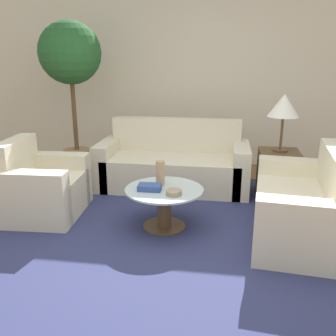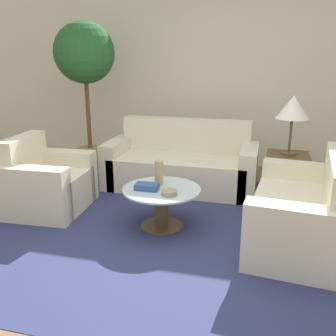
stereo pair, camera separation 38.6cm
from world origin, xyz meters
name	(u,v)px [view 1 (the left image)]	position (x,y,z in m)	size (l,w,h in m)	color
ground_plane	(162,256)	(0.00, 0.00, 0.00)	(14.00, 14.00, 0.00)	brown
wall_back	(194,80)	(0.00, 3.03, 1.30)	(10.00, 0.06, 2.60)	beige
rug	(164,227)	(-0.07, 0.57, 0.00)	(3.65, 3.37, 0.01)	navy
sofa_main	(174,165)	(-0.15, 1.83, 0.28)	(1.92, 0.83, 0.86)	beige
armchair	(40,189)	(-1.45, 0.70, 0.28)	(0.81, 0.94, 0.82)	beige
loveseat	(306,209)	(1.29, 0.58, 0.28)	(0.93, 1.51, 0.84)	beige
coffee_table	(164,202)	(-0.07, 0.57, 0.27)	(0.78, 0.78, 0.41)	brown
side_table	(278,174)	(1.16, 1.65, 0.28)	(0.47, 0.47, 0.56)	brown
table_lamp	(284,107)	(1.16, 1.65, 1.10)	(0.37, 0.37, 0.68)	brown
potted_plant	(71,63)	(-1.59, 2.13, 1.56)	(0.83, 0.83, 2.11)	#93704C
vase	(160,173)	(-0.13, 0.67, 0.54)	(0.09, 0.09, 0.25)	tan
bowl	(174,192)	(0.05, 0.42, 0.44)	(0.15, 0.15, 0.05)	gray
book_stack	(150,187)	(-0.20, 0.51, 0.44)	(0.23, 0.15, 0.06)	#334C8C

